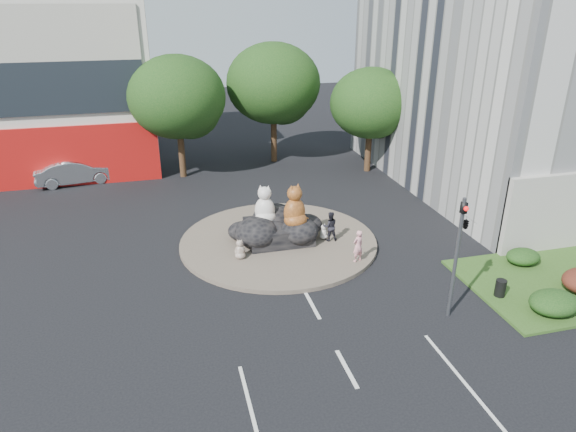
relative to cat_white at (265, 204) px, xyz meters
name	(u,v)px	position (x,y,z in m)	size (l,w,h in m)	color
ground	(347,369)	(0.61, -10.34, -2.09)	(120.00, 120.00, 0.00)	black
roundabout_island	(278,241)	(0.61, -0.34, -1.99)	(10.00, 10.00, 0.20)	brown
rock_plinth	(278,231)	(0.61, -0.34, -1.44)	(3.20, 2.60, 0.90)	black
tree_left	(178,101)	(-3.32, 11.73, 3.16)	(6.46, 6.46, 8.27)	#382314
tree_mid	(274,87)	(3.68, 13.73, 3.47)	(6.84, 6.84, 8.76)	#382314
tree_right	(371,106)	(9.68, 9.73, 2.54)	(5.70, 5.70, 7.30)	#382314
hedge_near_green	(554,303)	(9.61, -9.34, -1.52)	(2.00, 1.60, 0.90)	#113711
hedge_back_green	(523,257)	(11.11, -5.54, -1.61)	(1.60, 1.28, 0.72)	#113711
traffic_light	(462,232)	(5.70, -8.34, 1.53)	(0.44, 1.24, 5.00)	#595B60
street_lamp	(536,150)	(13.42, -2.34, 2.46)	(2.34, 0.22, 8.06)	#595B60
cat_white	(265,204)	(0.00, 0.00, 0.00)	(1.19, 1.03, 1.99)	silver
cat_tabby	(295,205)	(1.33, -0.80, 0.10)	(1.31, 1.14, 2.19)	#CC5B2A
kitten_calico	(240,249)	(-1.62, -1.82, -1.41)	(0.58, 0.50, 0.96)	silver
kitten_white	(324,231)	(2.88, -0.80, -1.49)	(0.49, 0.42, 0.82)	silver
pedestrian_pink	(358,246)	(3.65, -3.52, -1.11)	(0.57, 0.38, 1.57)	pink
pedestrian_dark	(330,226)	(3.12, -1.07, -1.12)	(0.75, 0.59, 1.55)	black
parked_car	(76,171)	(-10.47, 12.01, -1.25)	(1.79, 5.13, 1.69)	#9FA1A6
litter_bin	(500,288)	(8.35, -7.72, -1.61)	(0.45, 0.45, 0.73)	black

